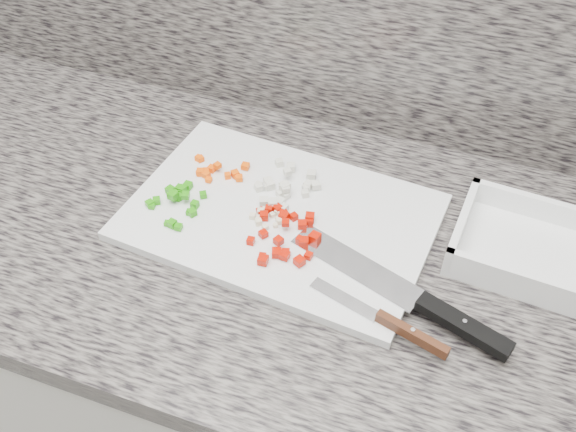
{
  "coord_description": "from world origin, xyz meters",
  "views": [
    {
      "loc": [
        0.25,
        0.82,
        1.61
      ],
      "look_at": [
        0.02,
        1.45,
        0.94
      ],
      "focal_mm": 40.0,
      "sensor_mm": 36.0,
      "label": 1
    }
  ],
  "objects": [
    {
      "name": "tray",
      "position": [
        0.38,
        1.52,
        0.92
      ],
      "size": [
        0.25,
        0.19,
        0.05
      ],
      "rotation": [
        0.0,
        0.0,
        -0.08
      ],
      "color": "white",
      "rests_on": "countertop"
    },
    {
      "name": "green_pepper_pile",
      "position": [
        -0.15,
        1.44,
        0.92
      ],
      "size": [
        0.09,
        0.1,
        0.02
      ],
      "color": "#258D0C",
      "rests_on": "cutting_board"
    },
    {
      "name": "cutting_board",
      "position": [
        0.0,
        1.47,
        0.91
      ],
      "size": [
        0.48,
        0.34,
        0.02
      ],
      "primitive_type": "cube",
      "rotation": [
        0.0,
        0.0,
        -0.09
      ],
      "color": "silver",
      "rests_on": "countertop"
    },
    {
      "name": "paring_knife",
      "position": [
        0.22,
        1.32,
        0.92
      ],
      "size": [
        0.2,
        0.07,
        0.02
      ],
      "rotation": [
        0.0,
        0.0,
        -0.29
      ],
      "color": "silver",
      "rests_on": "cutting_board"
    },
    {
      "name": "countertop",
      "position": [
        0.0,
        1.44,
        0.88
      ],
      "size": [
        3.96,
        0.64,
        0.04
      ],
      "primitive_type": "cube",
      "color": "#625C56",
      "rests_on": "cabinet"
    },
    {
      "name": "carrot_pile",
      "position": [
        -0.12,
        1.52,
        0.92
      ],
      "size": [
        0.1,
        0.06,
        0.02
      ],
      "color": "#FD5505",
      "rests_on": "cutting_board"
    },
    {
      "name": "onion_pile",
      "position": [
        -0.01,
        1.52,
        0.92
      ],
      "size": [
        0.1,
        0.12,
        0.02
      ],
      "color": "beige",
      "rests_on": "cutting_board"
    },
    {
      "name": "chef_knife",
      "position": [
        0.25,
        1.37,
        0.92
      ],
      "size": [
        0.33,
        0.14,
        0.02
      ],
      "rotation": [
        0.0,
        0.0,
        -0.34
      ],
      "color": "silver",
      "rests_on": "cutting_board"
    },
    {
      "name": "red_pepper_pile",
      "position": [
        0.03,
        1.42,
        0.92
      ],
      "size": [
        0.11,
        0.12,
        0.02
      ],
      "color": "#B51102",
      "rests_on": "cutting_board"
    },
    {
      "name": "garlic_pile",
      "position": [
        -0.01,
        1.45,
        0.92
      ],
      "size": [
        0.05,
        0.06,
        0.01
      ],
      "color": "beige",
      "rests_on": "cutting_board"
    },
    {
      "name": "cabinet",
      "position": [
        0.0,
        1.44,
        0.43
      ],
      "size": [
        3.92,
        0.62,
        0.86
      ],
      "primitive_type": "cube",
      "color": "white",
      "rests_on": "ground"
    }
  ]
}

